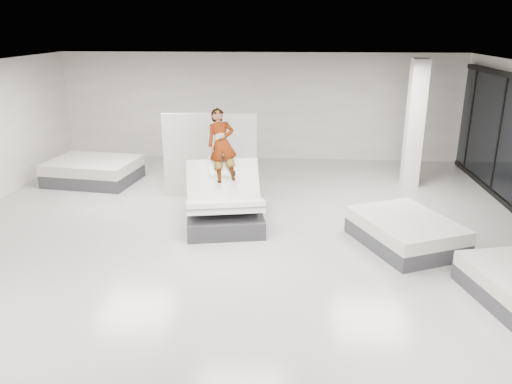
# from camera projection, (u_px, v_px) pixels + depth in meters

# --- Properties ---
(room) EXTENTS (14.00, 14.04, 3.20)m
(room) POSITION_uv_depth(u_px,v_px,m) (237.00, 172.00, 8.46)
(room) COLOR #A7A49D
(room) RESTS_ON ground
(hero_bed) EXTENTS (1.85, 2.25, 1.36)m
(hero_bed) POSITION_uv_depth(u_px,v_px,m) (224.00, 206.00, 10.34)
(hero_bed) COLOR #39393E
(hero_bed) RESTS_ON floor
(person) EXTENTS (0.85, 1.64, 1.08)m
(person) POSITION_uv_depth(u_px,v_px,m) (222.00, 161.00, 10.38)
(person) COLOR slate
(person) RESTS_ON hero_bed
(remote) EXTENTS (0.08, 0.15, 0.08)m
(remote) POSITION_uv_depth(u_px,v_px,m) (234.00, 173.00, 10.13)
(remote) COLOR black
(remote) RESTS_ON person
(divider_panel) EXTENTS (2.22, 0.33, 2.02)m
(divider_panel) POSITION_uv_depth(u_px,v_px,m) (210.00, 155.00, 11.89)
(divider_panel) COLOR beige
(divider_panel) RESTS_ON floor
(flat_bed_right_far) EXTENTS (2.14, 2.40, 0.54)m
(flat_bed_right_far) POSITION_uv_depth(u_px,v_px,m) (405.00, 232.00, 9.38)
(flat_bed_right_far) COLOR #39393E
(flat_bed_right_far) RESTS_ON floor
(flat_bed_left_far) EXTENTS (2.38, 1.92, 0.60)m
(flat_bed_left_far) POSITION_uv_depth(u_px,v_px,m) (93.00, 171.00, 13.15)
(flat_bed_left_far) COLOR #39393E
(flat_bed_left_far) RESTS_ON floor
(column) EXTENTS (0.40, 0.40, 3.20)m
(column) POSITION_uv_depth(u_px,v_px,m) (415.00, 124.00, 12.46)
(column) COLOR white
(column) RESTS_ON floor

